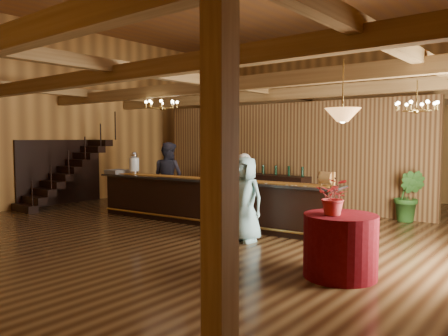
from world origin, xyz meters
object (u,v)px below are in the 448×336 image
Objects in this scene: tasting_bar at (208,201)px; beverage_dispenser at (134,163)px; bartender at (245,188)px; backbar_shelf at (257,190)px; chandelier_left at (162,104)px; pendant_lamp at (343,115)px; floor_plant at (409,196)px; guest at (245,199)px; round_table at (340,246)px; staff_second at (168,176)px; raffle_drum at (327,178)px; chandelier_right at (417,106)px.

beverage_dispenser reaches higher than tasting_bar.
backbar_shelf is at bearing -52.30° from bartender.
chandelier_left is 0.89× the size of pendant_lamp.
chandelier_left reaches higher than floor_plant.
backbar_shelf is 4.61m from guest.
tasting_bar reaches higher than round_table.
pendant_lamp is (-0.00, -0.00, 1.93)m from round_table.
floor_plant is at bearing -131.53° from bartender.
staff_second is 1.51× the size of floor_plant.
beverage_dispenser is 0.47× the size of floor_plant.
round_table is at bearing 153.01° from staff_second.
staff_second is (-2.16, 0.79, 0.42)m from tasting_bar.
beverage_dispenser is at bearing 178.76° from tasting_bar.
chandelier_left is (-4.16, -0.59, 1.63)m from raffle_drum.
backbar_shelf is 4.19m from chandelier_left.
round_table is 1.36× the size of chandelier_left.
backbar_shelf is 3.20× the size of round_table.
backbar_shelf is at bearing -176.95° from floor_plant.
tasting_bar is at bearing 155.20° from staff_second.
bartender is at bearing 17.44° from beverage_dispenser.
tasting_bar is 2.34m from staff_second.
raffle_drum is 5.16m from staff_second.
tasting_bar is 1.98m from guest.
chandelier_right is 0.47× the size of bartender.
round_table is 4.43m from bartender.
chandelier_right is 4.24m from bartender.
chandelier_right is at bearing 86.76° from pendant_lamp.
guest reaches higher than beverage_dispenser.
chandelier_right reaches higher than backbar_shelf.
floor_plant is (5.86, 2.49, -0.33)m from staff_second.
beverage_dispenser is 3.22m from bartender.
pendant_lamp reaches higher than floor_plant.
bartender is 4.02m from floor_plant.
floor_plant is (1.95, 4.15, -0.21)m from guest.
tasting_bar is 3.11m from backbar_shelf.
floor_plant reaches higher than tasting_bar.
guest is at bearing -32.24° from tasting_bar.
guest is (-2.42, 0.92, 0.38)m from round_table.
beverage_dispenser is 3.81m from backbar_shelf.
chandelier_left is 2.92m from bartender.
round_table is at bearing -20.85° from guest.
raffle_drum is 0.20× the size of bartender.
round_table is (6.63, -1.60, -0.91)m from beverage_dispenser.
floor_plant is (-0.47, 5.07, 0.17)m from round_table.
tasting_bar is 3.39× the size of staff_second.
chandelier_left is at bearing -169.84° from tasting_bar.
pendant_lamp reaches higher than beverage_dispenser.
chandelier_right is 6.75m from staff_second.
bartender is (3.03, 0.95, -0.53)m from beverage_dispenser.
staff_second is at bearing 157.87° from round_table.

